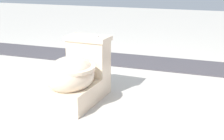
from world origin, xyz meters
The scene contains 3 objects.
ground_plane centered at (0.00, 0.00, 0.00)m, with size 14.00×14.00×0.00m, color #B7B2A8.
gravel_strip centered at (-1.35, 0.50, 0.01)m, with size 0.56×8.00×0.01m, color #423F44.
toilet centered at (-0.04, 0.14, 0.22)m, with size 0.65×0.41×0.52m.
Camera 1 is at (2.10, 1.20, 1.02)m, focal length 50.00 mm.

